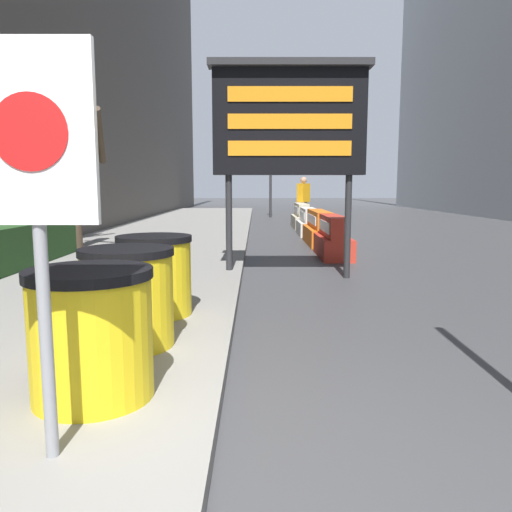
% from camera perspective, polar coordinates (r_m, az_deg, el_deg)
% --- Properties ---
extents(ground_plane, '(120.00, 120.00, 0.00)m').
position_cam_1_polar(ground_plane, '(2.44, -5.58, -26.91)').
color(ground_plane, '#3F3F42').
extents(bare_tree, '(1.67, 1.61, 3.20)m').
position_cam_1_polar(bare_tree, '(11.13, -20.34, 9.24)').
color(bare_tree, '#4C3D2D').
rests_on(bare_tree, sidewalk_left).
extents(barrel_drum_foreground, '(0.74, 0.74, 0.79)m').
position_cam_1_polar(barrel_drum_foreground, '(3.17, -18.13, -8.40)').
color(barrel_drum_foreground, yellow).
rests_on(barrel_drum_foreground, sidewalk_left).
extents(barrel_drum_middle, '(0.74, 0.74, 0.79)m').
position_cam_1_polar(barrel_drum_middle, '(4.11, -14.30, -4.55)').
color(barrel_drum_middle, yellow).
rests_on(barrel_drum_middle, sidewalk_left).
extents(barrel_drum_back, '(0.74, 0.74, 0.79)m').
position_cam_1_polar(barrel_drum_back, '(5.06, -11.34, -2.14)').
color(barrel_drum_back, yellow).
rests_on(barrel_drum_back, sidewalk_left).
extents(warning_sign, '(0.56, 0.08, 1.90)m').
position_cam_1_polar(warning_sign, '(2.41, -23.84, 8.71)').
color(warning_sign, gray).
rests_on(warning_sign, sidewalk_left).
extents(message_board, '(2.38, 0.36, 3.20)m').
position_cam_1_polar(message_board, '(7.63, 3.98, 15.12)').
color(message_board, '#28282B').
rests_on(message_board, ground_plane).
extents(jersey_barrier_red_striped, '(0.59, 1.70, 0.82)m').
position_cam_1_polar(jersey_barrier_red_striped, '(10.02, 8.96, 1.93)').
color(jersey_barrier_red_striped, red).
rests_on(jersey_barrier_red_striped, ground_plane).
extents(jersey_barrier_orange_near, '(0.60, 2.19, 0.82)m').
position_cam_1_polar(jersey_barrier_orange_near, '(12.23, 7.37, 3.02)').
color(jersey_barrier_orange_near, orange).
rests_on(jersey_barrier_orange_near, ground_plane).
extents(jersey_barrier_white, '(0.62, 1.73, 0.78)m').
position_cam_1_polar(jersey_barrier_white, '(14.61, 6.19, 3.76)').
color(jersey_barrier_white, silver).
rests_on(jersey_barrier_white, ground_plane).
extents(jersey_barrier_cream, '(0.57, 2.13, 0.83)m').
position_cam_1_polar(jersey_barrier_cream, '(17.05, 5.33, 4.44)').
color(jersey_barrier_cream, beige).
rests_on(jersey_barrier_cream, ground_plane).
extents(traffic_cone_near, '(0.36, 0.36, 0.64)m').
position_cam_1_polar(traffic_cone_near, '(18.75, 4.97, 4.59)').
color(traffic_cone_near, black).
rests_on(traffic_cone_near, ground_plane).
extents(traffic_light_near_curb, '(0.28, 0.45, 3.91)m').
position_cam_1_polar(traffic_light_near_curb, '(22.88, 1.84, 11.55)').
color(traffic_light_near_curb, '#2D2D30').
rests_on(traffic_light_near_curb, ground_plane).
extents(pedestrian_worker, '(0.50, 0.53, 1.74)m').
position_cam_1_polar(pedestrian_worker, '(18.26, 5.59, 6.75)').
color(pedestrian_worker, '#514C42').
rests_on(pedestrian_worker, ground_plane).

